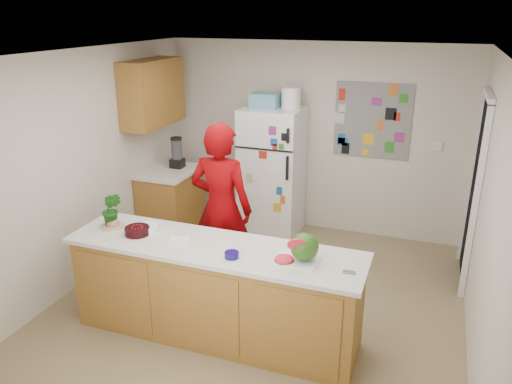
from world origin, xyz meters
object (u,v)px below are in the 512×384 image
(refrigerator, at_px, (272,172))
(person, at_px, (221,209))
(watermelon, at_px, (304,247))
(cherry_bowl, at_px, (137,231))

(refrigerator, distance_m, person, 1.57)
(refrigerator, relative_size, watermelon, 7.29)
(refrigerator, bearing_deg, cherry_bowl, -101.91)
(refrigerator, bearing_deg, watermelon, -65.84)
(person, bearing_deg, cherry_bowl, 60.21)
(refrigerator, xyz_separation_m, cherry_bowl, (-0.51, -2.40, 0.11))
(refrigerator, height_order, person, person)
(person, relative_size, cherry_bowl, 8.12)
(watermelon, bearing_deg, refrigerator, 114.16)
(person, distance_m, cherry_bowl, 0.96)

